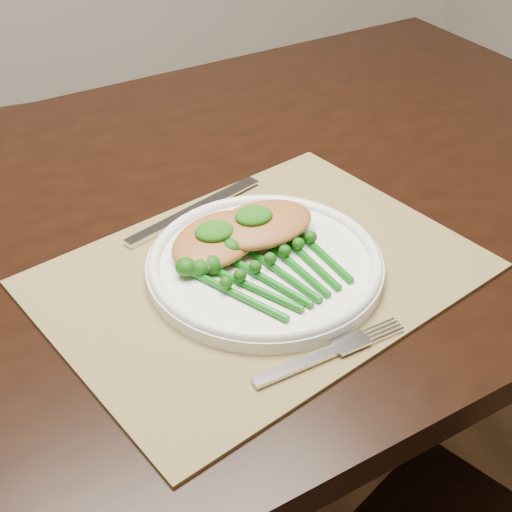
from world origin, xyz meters
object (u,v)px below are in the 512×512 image
object	(u,v)px
placemat	(260,274)
broccolini_bundle	(281,273)
dining_table	(197,398)
dinner_plate	(265,263)
chicken_fillet_left	(217,239)

from	to	relation	value
placemat	broccolini_bundle	bearing A→B (deg)	-86.97
dining_table	placemat	bearing A→B (deg)	-84.02
dinner_plate	chicken_fillet_left	size ratio (longest dim) A/B	2.13
placemat	dining_table	bearing A→B (deg)	87.43
dining_table	dinner_plate	size ratio (longest dim) A/B	6.10
placemat	dinner_plate	bearing A→B (deg)	-24.77
chicken_fillet_left	dinner_plate	bearing A→B (deg)	-80.65
dinner_plate	chicken_fillet_left	world-z (taller)	chicken_fillet_left
dining_table	broccolini_bundle	size ratio (longest dim) A/B	8.36
dinner_plate	broccolini_bundle	xyz separation A→B (m)	(0.01, -0.03, 0.01)
broccolini_bundle	dining_table	bearing A→B (deg)	86.52
placemat	dinner_plate	world-z (taller)	dinner_plate
dining_table	dinner_plate	bearing A→B (deg)	-82.26
chicken_fillet_left	broccolini_bundle	distance (m)	0.09
dinner_plate	broccolini_bundle	bearing A→B (deg)	-77.45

